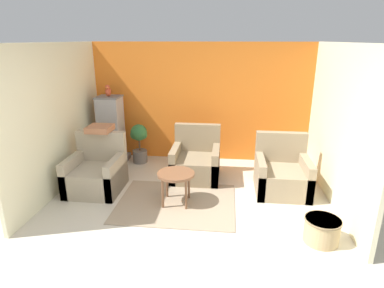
# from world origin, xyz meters

# --- Properties ---
(ground_plane) EXTENTS (20.00, 20.00, 0.00)m
(ground_plane) POSITION_xyz_m (0.00, 0.00, 0.00)
(ground_plane) COLOR beige
(ground_plane) RESTS_ON ground
(wall_back_accent) EXTENTS (4.53, 0.06, 2.41)m
(wall_back_accent) POSITION_xyz_m (0.00, 3.26, 1.20)
(wall_back_accent) COLOR orange
(wall_back_accent) RESTS_ON ground_plane
(wall_left) EXTENTS (0.06, 3.23, 2.41)m
(wall_left) POSITION_xyz_m (-2.24, 1.62, 1.20)
(wall_left) COLOR beige
(wall_left) RESTS_ON ground_plane
(wall_right) EXTENTS (0.06, 3.23, 2.41)m
(wall_right) POSITION_xyz_m (2.24, 1.62, 1.20)
(wall_right) COLOR beige
(wall_right) RESTS_ON ground_plane
(area_rug) EXTENTS (1.82, 1.46, 0.01)m
(area_rug) POSITION_xyz_m (-0.20, 1.18, 0.01)
(area_rug) COLOR gray
(area_rug) RESTS_ON ground_plane
(coffee_table) EXTENTS (0.57, 0.57, 0.52)m
(coffee_table) POSITION_xyz_m (-0.20, 1.18, 0.46)
(coffee_table) COLOR brown
(coffee_table) RESTS_ON ground_plane
(armchair_left) EXTENTS (0.86, 0.86, 0.94)m
(armchair_left) POSITION_xyz_m (-1.62, 1.52, 0.29)
(armchair_left) COLOR tan
(armchair_left) RESTS_ON ground_plane
(armchair_right) EXTENTS (0.86, 0.86, 0.94)m
(armchair_right) POSITION_xyz_m (1.49, 1.81, 0.29)
(armchair_right) COLOR #9E896B
(armchair_right) RESTS_ON ground_plane
(armchair_middle) EXTENTS (0.86, 0.86, 0.94)m
(armchair_middle) POSITION_xyz_m (0.01, 2.20, 0.29)
(armchair_middle) COLOR #8E7A5B
(armchair_middle) RESTS_ON ground_plane
(birdcage) EXTENTS (0.59, 0.59, 1.38)m
(birdcage) POSITION_xyz_m (-1.79, 2.81, 0.65)
(birdcage) COLOR slate
(birdcage) RESTS_ON ground_plane
(parrot) EXTENTS (0.11, 0.20, 0.24)m
(parrot) POSITION_xyz_m (-1.79, 2.82, 1.49)
(parrot) COLOR #D14C2D
(parrot) RESTS_ON birdcage
(potted_plant) EXTENTS (0.37, 0.33, 0.81)m
(potted_plant) POSITION_xyz_m (-1.23, 2.85, 0.48)
(potted_plant) COLOR #66605B
(potted_plant) RESTS_ON ground_plane
(wicker_basket) EXTENTS (0.45, 0.45, 0.32)m
(wicker_basket) POSITION_xyz_m (1.78, 0.39, 0.17)
(wicker_basket) COLOR tan
(wicker_basket) RESTS_ON ground_plane
(throw_pillow) EXTENTS (0.40, 0.40, 0.10)m
(throw_pillow) POSITION_xyz_m (-1.62, 1.83, 0.99)
(throw_pillow) COLOR #B2704C
(throw_pillow) RESTS_ON armchair_left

